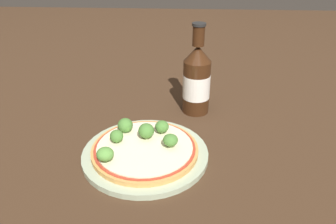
{
  "coord_description": "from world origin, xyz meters",
  "views": [
    {
      "loc": [
        0.09,
        -0.53,
        0.4
      ],
      "look_at": [
        0.05,
        0.09,
        0.06
      ],
      "focal_mm": 35.0,
      "sensor_mm": 36.0,
      "label": 1
    }
  ],
  "objects": [
    {
      "name": "broccoli_floret_5",
      "position": [
        0.01,
        0.03,
        0.05
      ],
      "size": [
        0.03,
        0.03,
        0.03
      ],
      "color": "#89A866",
      "rests_on": "pizza"
    },
    {
      "name": "broccoli_floret_2",
      "position": [
        0.06,
        0.01,
        0.04
      ],
      "size": [
        0.03,
        0.03,
        0.03
      ],
      "color": "#89A866",
      "rests_on": "pizza"
    },
    {
      "name": "broccoli_floret_4",
      "position": [
        -0.06,
        -0.05,
        0.04
      ],
      "size": [
        0.03,
        0.03,
        0.03
      ],
      "color": "#89A866",
      "rests_on": "pizza"
    },
    {
      "name": "broccoli_floret_0",
      "position": [
        0.04,
        0.06,
        0.04
      ],
      "size": [
        0.03,
        0.03,
        0.03
      ],
      "color": "#89A866",
      "rests_on": "pizza"
    },
    {
      "name": "beer_bottle",
      "position": [
        0.12,
        0.21,
        0.09
      ],
      "size": [
        0.07,
        0.07,
        0.22
      ],
      "color": "#381E0F",
      "rests_on": "ground_plane"
    },
    {
      "name": "pizza",
      "position": [
        0.01,
        0.01,
        0.02
      ],
      "size": [
        0.22,
        0.22,
        0.01
      ],
      "color": "tan",
      "rests_on": "plate"
    },
    {
      "name": "broccoli_floret_1",
      "position": [
        -0.05,
        0.02,
        0.04
      ],
      "size": [
        0.03,
        0.03,
        0.03
      ],
      "color": "#89A866",
      "rests_on": "pizza"
    },
    {
      "name": "broccoli_floret_3",
      "position": [
        -0.04,
        0.06,
        0.04
      ],
      "size": [
        0.03,
        0.03,
        0.03
      ],
      "color": "#89A866",
      "rests_on": "pizza"
    },
    {
      "name": "ground_plane",
      "position": [
        0.0,
        0.0,
        0.0
      ],
      "size": [
        3.0,
        3.0,
        0.0
      ],
      "primitive_type": "plane",
      "color": "#3D2819"
    },
    {
      "name": "plate",
      "position": [
        0.01,
        0.01,
        0.01
      ],
      "size": [
        0.26,
        0.26,
        0.01
      ],
      "color": "#A3B293",
      "rests_on": "ground_plane"
    }
  ]
}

